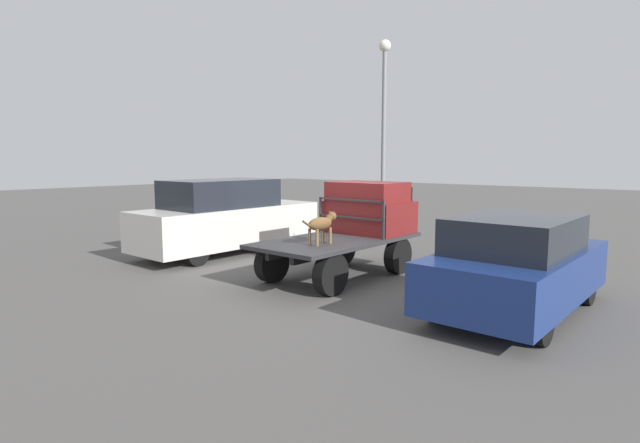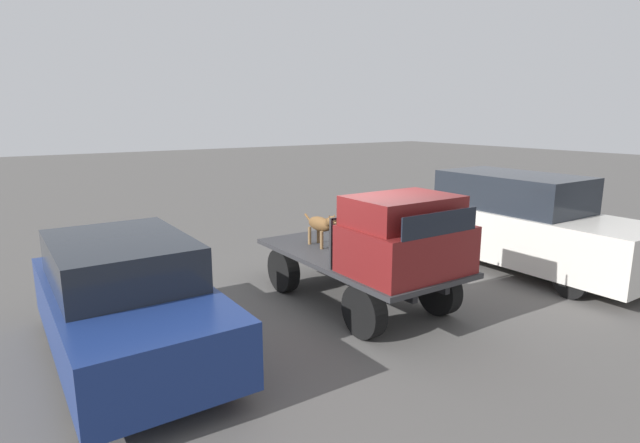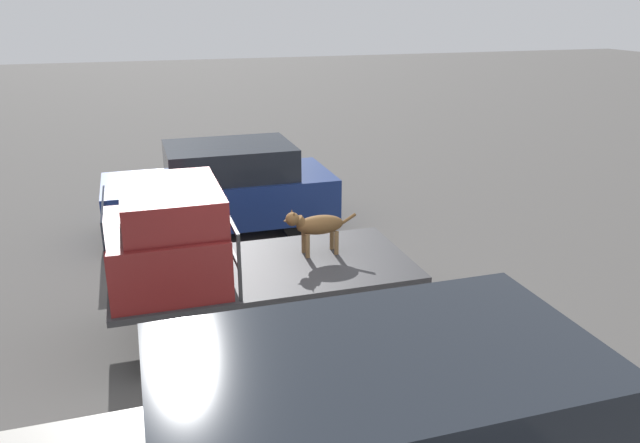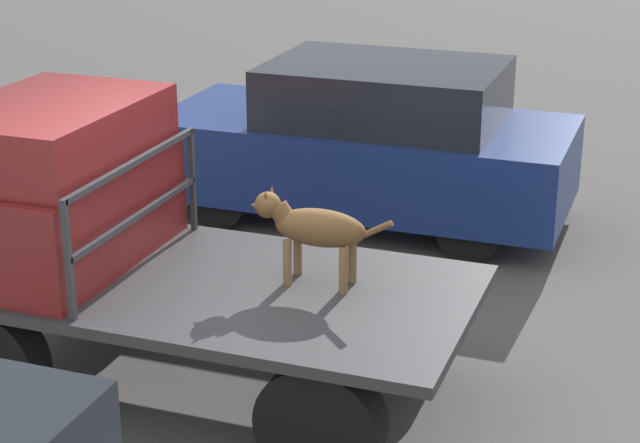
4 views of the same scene
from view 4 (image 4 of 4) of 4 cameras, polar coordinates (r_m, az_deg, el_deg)
ground_plane at (r=7.88m, az=-6.27°, el=-8.83°), size 80.00×80.00×0.00m
flatbed_truck at (r=7.60m, az=-6.45°, el=-4.78°), size 3.85×1.90×0.87m
truck_cab at (r=7.87m, az=-14.36°, el=1.88°), size 1.35×1.78×1.17m
truck_headboard at (r=7.50m, az=-9.81°, el=1.23°), size 0.04×1.78×0.82m
dog at (r=7.24m, az=-0.46°, el=-0.29°), size 1.02×0.26×0.66m
parked_sedan at (r=10.84m, az=2.66°, el=4.26°), size 4.13×1.84×1.64m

